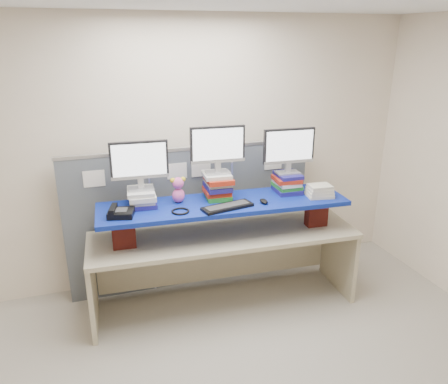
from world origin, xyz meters
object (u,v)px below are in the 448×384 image
object	(u,v)px
blue_board	(224,204)
monitor_center	(218,147)
monitor_right	(289,148)
keyboard	(227,207)
desk	(224,248)
monitor_left	(139,163)
desk_phone	(120,213)

from	to	relation	value
blue_board	monitor_center	xyz separation A→B (m)	(-0.02, 0.12, 0.53)
monitor_center	monitor_right	distance (m)	0.71
monitor_right	keyboard	size ratio (longest dim) A/B	1.04
monitor_right	blue_board	bearing A→B (deg)	-170.13
desk	monitor_left	distance (m)	1.17
monitor_right	keyboard	world-z (taller)	monitor_right
monitor_left	monitor_center	xyz separation A→B (m)	(0.72, -0.04, 0.10)
blue_board	keyboard	world-z (taller)	keyboard
blue_board	monitor_right	distance (m)	0.83
monitor_right	desk_phone	distance (m)	1.70
monitor_left	desk_phone	world-z (taller)	monitor_left
desk	monitor_center	world-z (taller)	monitor_center
monitor_left	keyboard	distance (m)	0.88
desk	monitor_center	xyz separation A→B (m)	(-0.02, 0.12, 0.98)
blue_board	monitor_left	xyz separation A→B (m)	(-0.74, 0.16, 0.43)
desk_phone	desk	bearing A→B (deg)	17.30
blue_board	monitor_center	world-z (taller)	monitor_center
monitor_center	keyboard	bearing A→B (deg)	-86.15
desk	monitor_right	world-z (taller)	monitor_right
monitor_left	desk_phone	distance (m)	0.48
monitor_left	monitor_center	world-z (taller)	monitor_center
monitor_center	keyboard	size ratio (longest dim) A/B	1.04
monitor_left	keyboard	world-z (taller)	monitor_left
monitor_right	desk_phone	world-z (taller)	monitor_right
monitor_center	blue_board	bearing A→B (deg)	-76.28
monitor_center	monitor_right	bearing A→B (deg)	0.00
keyboard	desk_phone	world-z (taller)	desk_phone
desk	monitor_center	size ratio (longest dim) A/B	5.05
keyboard	desk_phone	xyz separation A→B (m)	(-0.94, 0.11, 0.02)
desk	blue_board	bearing A→B (deg)	0.00
desk	desk_phone	world-z (taller)	desk_phone
desk	desk_phone	xyz separation A→B (m)	(-0.96, -0.04, 0.51)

